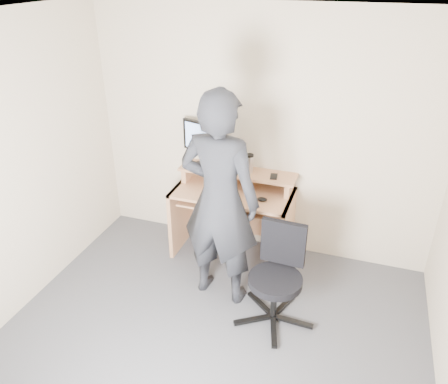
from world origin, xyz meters
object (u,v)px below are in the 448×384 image
Objects in this scene: desk at (235,205)px; office_chair at (278,272)px; person at (220,201)px; monitor at (204,141)px.

desk is 1.38× the size of office_chair.
office_chair is 0.44× the size of person.
desk reaches higher than office_chair.
person is (0.44, -0.77, -0.21)m from monitor.
person is at bearing -44.21° from monitor.
monitor is 0.25× the size of person.
desk is 0.74m from monitor.
person reaches higher than desk.
office_chair is (1.00, -0.91, -0.72)m from monitor.
desk is at bearing 5.50° from monitor.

